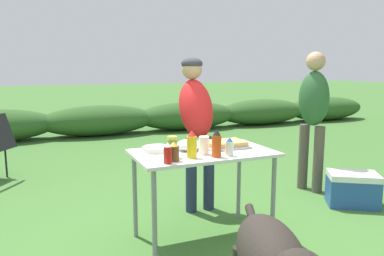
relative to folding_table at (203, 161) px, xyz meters
name	(u,v)px	position (x,y,z in m)	size (l,w,h in m)	color
ground_plane	(203,239)	(0.00, 0.00, -0.66)	(60.00, 60.00, 0.00)	#3D6B2D
shrub_hedge	(99,120)	(0.00, 5.22, -0.35)	(14.40, 0.90, 0.63)	#2D5623
folding_table	(203,161)	(0.00, 0.00, 0.00)	(1.10, 0.64, 0.74)	silver
food_tray	(225,145)	(0.23, 0.06, 0.10)	(0.36, 0.26, 0.06)	#9E9EA3
plate_stack	(157,149)	(-0.34, 0.15, 0.10)	(0.22, 0.22, 0.04)	white
mixing_bowl	(189,145)	(-0.09, 0.08, 0.12)	(0.20, 0.20, 0.09)	silver
paper_cup_stack	(204,145)	(-0.03, -0.09, 0.15)	(0.08, 0.08, 0.14)	white
relish_jar	(172,147)	(-0.29, -0.09, 0.15)	(0.08, 0.08, 0.16)	olive
hot_sauce_bottle	(217,144)	(0.02, -0.21, 0.18)	(0.07, 0.07, 0.21)	#CC4214
ketchup_bottle	(168,153)	(-0.38, -0.25, 0.15)	(0.06, 0.06, 0.15)	red
beer_bottle	(174,152)	(-0.32, -0.20, 0.14)	(0.08, 0.08, 0.14)	brown
mustard_bottle	(192,145)	(-0.16, -0.16, 0.17)	(0.07, 0.07, 0.21)	yellow
mayo_bottle	(229,147)	(0.12, -0.21, 0.14)	(0.06, 0.06, 0.14)	silver
standing_person_with_beanie	(196,115)	(0.25, 0.70, 0.27)	(0.35, 0.46, 1.50)	#232D4C
standing_person_in_navy_coat	(313,109)	(1.66, 0.67, 0.28)	(0.35, 0.41, 1.57)	#4C473D
cooler_box	(352,189)	(1.73, 0.11, -0.49)	(0.58, 0.53, 0.34)	#234C93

